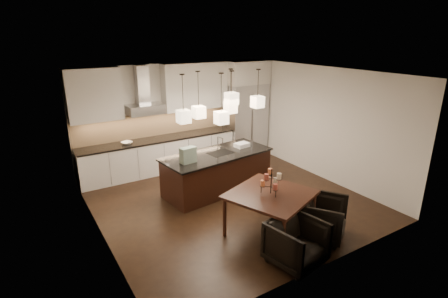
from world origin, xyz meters
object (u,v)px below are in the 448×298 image
island_body (217,173)px  dining_table (270,213)px  armchair_right (322,217)px  armchair_left (297,243)px  refrigerator (245,120)px

island_body → dining_table: (-0.13, -2.11, -0.04)m
armchair_right → armchair_left: bearing=166.8°
dining_table → armchair_left: size_ratio=1.64×
refrigerator → island_body: 2.78m
refrigerator → dining_table: 4.51m
island_body → armchair_right: bearing=-84.2°
armchair_right → island_body: bearing=68.4°
dining_table → armchair_left: dining_table is taller
island_body → armchair_left: island_body is taller
refrigerator → island_body: (-2.04, -1.78, -0.64)m
island_body → armchair_right: 2.77m
armchair_left → dining_table: bearing=67.0°
dining_table → armchair_right: 0.94m
dining_table → armchair_left: (-0.21, -0.95, -0.03)m
refrigerator → armchair_left: size_ratio=2.61×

